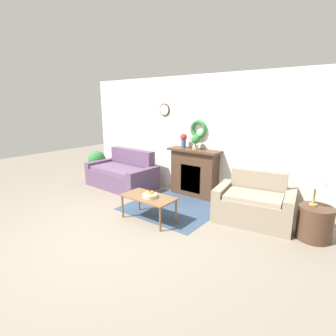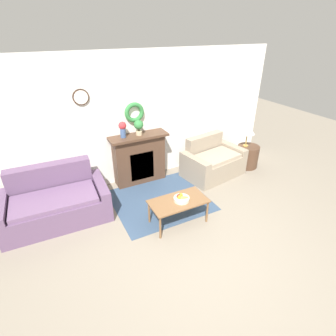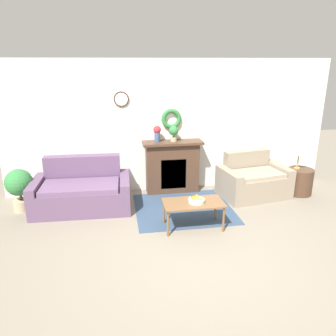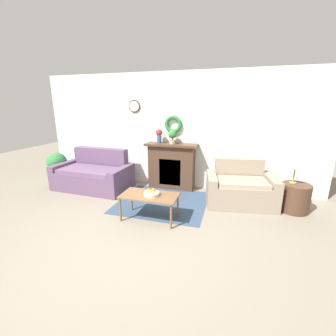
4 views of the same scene
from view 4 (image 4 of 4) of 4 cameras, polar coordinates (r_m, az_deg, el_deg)
The scene contains 13 objects.
ground_plane at distance 3.40m, azimuth -11.74°, elevation -19.76°, with size 16.00×16.00×0.00m, color gray.
floor_rug at distance 4.75m, azimuth -1.40°, elevation -8.62°, with size 1.80×1.63×0.01m.
wall_back at distance 5.44m, azimuth 1.51°, elevation 9.30°, with size 6.80×0.15×2.70m.
fireplace at distance 5.39m, azimuth 0.86°, elevation 0.56°, with size 1.22×0.41×1.09m.
couch_left at distance 5.74m, azimuth -18.27°, elevation -1.70°, with size 1.80×1.04×0.92m.
loveseat_right at distance 4.81m, azimuth 17.84°, elevation -5.03°, with size 1.45×1.06×0.88m.
coffee_table at distance 3.95m, azimuth -4.74°, elevation -7.42°, with size 0.99×0.53×0.46m.
fruit_bowl at distance 3.89m, azimuth -4.26°, elevation -6.36°, with size 0.27×0.27×0.12m.
side_table_by_loveseat at distance 4.90m, azimuth 29.55°, elevation -6.59°, with size 0.52×0.52×0.54m.
table_lamp at distance 4.75m, azimuth 29.76°, elevation 1.36°, with size 0.34×0.34×0.53m.
vase_on_mantel_left at distance 5.35m, azimuth -2.29°, elevation 8.38°, with size 0.15×0.15×0.32m.
potted_plant_on_mantel at distance 5.23m, azimuth 1.13°, elevation 8.25°, with size 0.19×0.19×0.32m.
potted_plant_floor_by_couch at distance 6.42m, azimuth -26.30°, elevation 0.80°, with size 0.49×0.49×0.80m.
Camera 4 is at (1.39, -2.41, 1.95)m, focal length 24.00 mm.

